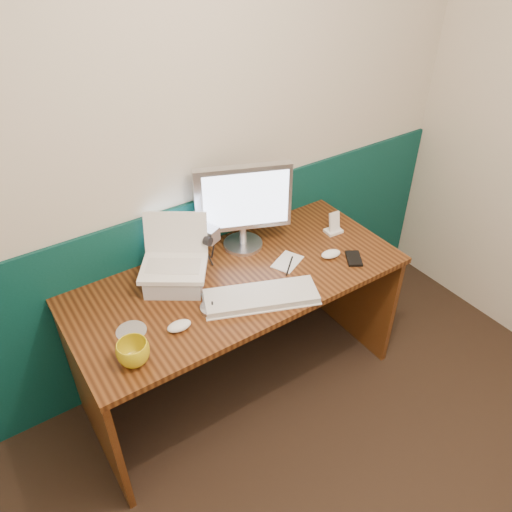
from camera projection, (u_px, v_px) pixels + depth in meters
back_wall at (167, 159)px, 2.24m from camera, size 3.50×0.04×2.50m
wainscot at (183, 288)px, 2.68m from camera, size 3.48×0.02×1.00m
desk at (240, 334)px, 2.58m from camera, size 1.60×0.70×0.75m
laptop_riser at (175, 278)px, 2.28m from camera, size 0.33×0.32×0.09m
laptop at (171, 248)px, 2.19m from camera, size 0.37×0.35×0.24m
monitor at (242, 206)px, 2.43m from camera, size 0.49×0.30×0.47m
keyboard at (261, 297)px, 2.22m from camera, size 0.53×0.34×0.03m
mouse_right at (331, 254)px, 2.48m from camera, size 0.11×0.08×0.03m
mouse_left at (179, 326)px, 2.07m from camera, size 0.11×0.07×0.03m
mug at (133, 353)px, 1.91m from camera, size 0.15×0.15×0.10m
camcorder at (207, 244)px, 2.39m from camera, size 0.14×0.17×0.21m
cd_spindle at (213, 309)px, 2.17m from camera, size 0.11×0.11×0.02m
cd_loose_a at (131, 331)px, 2.07m from camera, size 0.13×0.13×0.00m
cd_loose_b at (286, 263)px, 2.45m from camera, size 0.11×0.11×0.00m
pen at (289, 266)px, 2.42m from camera, size 0.12×0.11×0.01m
papers at (287, 262)px, 2.45m from camera, size 0.19×0.16×0.00m
dock at (333, 231)px, 2.66m from camera, size 0.09×0.07×0.02m
music_player at (334, 221)px, 2.62m from camera, size 0.06×0.03×0.10m
pda at (354, 258)px, 2.46m from camera, size 0.12×0.14×0.01m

